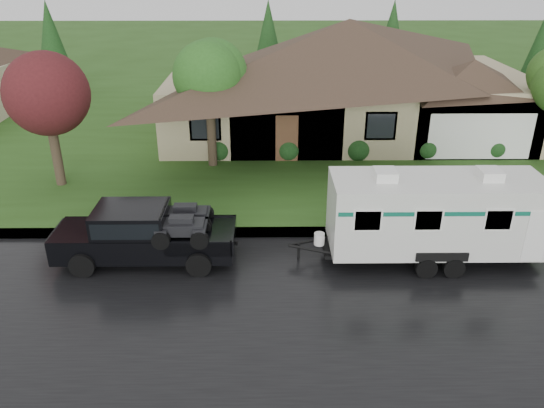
{
  "coord_description": "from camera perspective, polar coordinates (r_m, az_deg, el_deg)",
  "views": [
    {
      "loc": [
        -2.14,
        -13.55,
        8.47
      ],
      "look_at": [
        -1.97,
        2.0,
        1.24
      ],
      "focal_mm": 35.0,
      "sensor_mm": 36.0,
      "label": 1
    }
  ],
  "objects": [
    {
      "name": "road",
      "position": [
        14.48,
        8.15,
        -11.14
      ],
      "size": [
        140.0,
        8.0,
        0.01
      ],
      "primitive_type": "cube",
      "color": "black",
      "rests_on": "ground"
    },
    {
      "name": "pickup_truck",
      "position": [
        16.46,
        -13.84,
        -3.02
      ],
      "size": [
        5.34,
        2.03,
        1.78
      ],
      "color": "black",
      "rests_on": "ground"
    },
    {
      "name": "house_main",
      "position": [
        28.17,
        8.74,
        14.69
      ],
      "size": [
        19.44,
        10.8,
        6.9
      ],
      "color": "tan",
      "rests_on": "lawn"
    },
    {
      "name": "lawn",
      "position": [
        29.84,
        3.56,
        8.54
      ],
      "size": [
        140.0,
        26.0,
        0.15
      ],
      "primitive_type": "cube",
      "color": "#274B17",
      "rests_on": "ground"
    },
    {
      "name": "tree_red",
      "position": [
        22.1,
        -23.18,
        10.81
      ],
      "size": [
        3.19,
        3.19,
        5.29
      ],
      "color": "#382B1E",
      "rests_on": "lawn"
    },
    {
      "name": "travel_trailer",
      "position": [
        16.52,
        17.13,
        -0.94
      ],
      "size": [
        6.58,
        2.31,
        2.95
      ],
      "color": "silver",
      "rests_on": "ground"
    },
    {
      "name": "ground",
      "position": [
        16.12,
        7.15,
        -6.98
      ],
      "size": [
        140.0,
        140.0,
        0.0
      ],
      "primitive_type": "plane",
      "color": "#274B17",
      "rests_on": "ground"
    },
    {
      "name": "shrub_row",
      "position": [
        24.5,
        9.2,
        6.0
      ],
      "size": [
        13.6,
        1.0,
        1.0
      ],
      "color": "#143814",
      "rests_on": "lawn"
    },
    {
      "name": "curb",
      "position": [
        18.02,
        6.28,
        -3.0
      ],
      "size": [
        140.0,
        0.5,
        0.15
      ],
      "primitive_type": "cube",
      "color": "gray",
      "rests_on": "ground"
    },
    {
      "name": "tree_left_green",
      "position": [
        22.66,
        -6.81,
        13.12
      ],
      "size": [
        3.26,
        3.26,
        5.4
      ],
      "color": "#382B1E",
      "rests_on": "lawn"
    }
  ]
}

